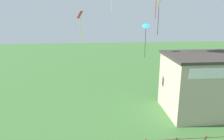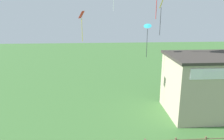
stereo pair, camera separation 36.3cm
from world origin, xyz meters
name	(u,v)px [view 2 (the right image)]	position (x,y,z in m)	size (l,w,h in m)	color
seaside_building	(213,85)	(9.92, 11.89, 2.90)	(8.72, 5.81, 5.77)	#B7A88E
kite_red_diamond	(82,20)	(-2.44, 14.04, 8.83)	(0.61, 0.69, 2.84)	red
kite_yellow_diamond	(161,11)	(5.67, 15.99, 9.73)	(0.54, 0.72, 3.67)	yellow
kite_cyan_delta	(148,29)	(3.89, 14.11, 8.01)	(0.95, 0.90, 3.36)	#2DB2C6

